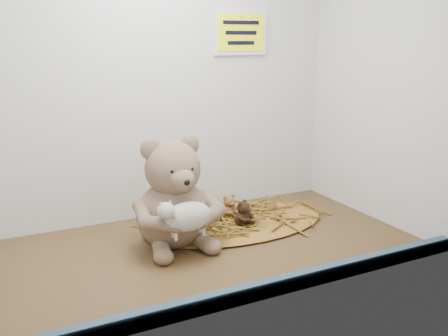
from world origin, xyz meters
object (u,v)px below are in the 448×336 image
mini_teddy_brown (243,212)px  mini_teddy_tan (229,206)px  main_teddy (172,192)px  toy_lamb (188,217)px

mini_teddy_brown → mini_teddy_tan: bearing=59.7°
mini_teddy_brown → main_teddy: bearing=151.1°
mini_teddy_tan → mini_teddy_brown: bearing=-92.5°
main_teddy → mini_teddy_tan: 25.68cm
mini_teddy_brown → toy_lamb: bearing=175.4°
main_teddy → toy_lamb: bearing=-90.5°
toy_lamb → mini_teddy_brown: 26.28cm
main_teddy → mini_teddy_brown: bearing=5.0°
main_teddy → toy_lamb: size_ratio=1.85×
mini_teddy_tan → mini_teddy_brown: 7.58cm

